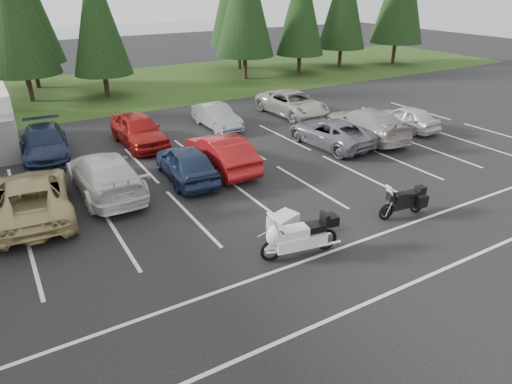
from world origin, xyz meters
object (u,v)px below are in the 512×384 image
at_px(car_near_6, 330,132).
at_px(car_far_4, 293,103).
at_px(touring_motorcycle, 300,233).
at_px(cargo_trailer, 283,223).
at_px(car_near_7, 365,123).
at_px(car_near_5, 221,153).
at_px(car_near_4, 186,163).
at_px(car_near_2, 31,197).
at_px(car_near_3, 105,174).
at_px(car_near_8, 406,118).
at_px(adventure_motorcycle, 403,199).
at_px(car_far_1, 45,143).
at_px(car_far_3, 217,116).
at_px(car_far_2, 139,130).

bearing_deg(car_near_6, car_far_4, -110.28).
xyz_separation_m(touring_motorcycle, cargo_trailer, (0.37, 1.46, -0.47)).
bearing_deg(car_near_7, car_near_5, 5.48).
bearing_deg(car_near_4, car_near_7, -173.43).
height_order(car_near_2, car_near_3, car_near_3).
bearing_deg(cargo_trailer, car_near_4, 83.33).
xyz_separation_m(car_near_4, touring_motorcycle, (0.68, -7.40, 0.04)).
bearing_deg(car_near_5, car_near_8, -178.61).
bearing_deg(adventure_motorcycle, car_near_4, 134.40).
bearing_deg(car_near_2, adventure_motorcycle, 154.24).
relative_size(car_near_6, car_far_1, 0.99).
xyz_separation_m(car_far_3, touring_motorcycle, (-3.82, -13.59, 0.14)).
distance_m(car_far_1, cargo_trailer, 13.31).
distance_m(car_near_6, adventure_motorcycle, 8.00).
relative_size(car_near_4, touring_motorcycle, 1.55).
height_order(car_near_2, cargo_trailer, car_near_2).
bearing_deg(car_near_6, cargo_trailer, 37.33).
height_order(car_far_4, touring_motorcycle, touring_motorcycle).
bearing_deg(car_far_2, cargo_trailer, -84.56).
relative_size(car_near_2, car_far_4, 1.04).
distance_m(car_near_4, touring_motorcycle, 7.44).
bearing_deg(car_far_3, car_near_3, -145.18).
height_order(car_near_6, car_far_3, car_near_6).
relative_size(car_near_3, car_far_1, 1.11).
relative_size(car_near_8, adventure_motorcycle, 1.81).
distance_m(car_near_7, cargo_trailer, 11.44).
bearing_deg(car_near_2, car_near_5, -170.82).
distance_m(car_near_6, car_near_7, 2.44).
height_order(car_near_6, car_far_4, car_far_4).
bearing_deg(car_far_4, car_near_6, -109.15).
xyz_separation_m(car_far_1, adventure_motorcycle, (10.28, -13.18, -0.06)).
height_order(car_near_2, car_near_8, car_near_2).
relative_size(car_far_3, adventure_motorcycle, 1.81).
distance_m(car_far_2, cargo_trailer, 11.49).
height_order(car_near_8, cargo_trailer, car_near_8).
height_order(car_near_3, car_near_5, car_near_3).
bearing_deg(car_far_3, adventure_motorcycle, -87.61).
distance_m(car_far_2, touring_motorcycle, 12.90).
xyz_separation_m(car_near_3, car_near_8, (17.04, -0.08, -0.13)).
relative_size(car_near_5, car_far_1, 0.95).
relative_size(car_near_5, adventure_motorcycle, 2.16).
bearing_deg(car_far_1, car_far_2, -0.99).
bearing_deg(car_far_2, adventure_motorcycle, -66.95).
relative_size(car_far_1, cargo_trailer, 3.51).
bearing_deg(car_near_4, car_far_1, -46.30).
relative_size(car_far_3, touring_motorcycle, 1.40).
height_order(car_near_3, car_near_6, car_near_3).
xyz_separation_m(car_near_7, car_far_3, (-6.09, 5.86, -0.15)).
height_order(car_far_2, adventure_motorcycle, car_far_2).
xyz_separation_m(car_near_3, touring_motorcycle, (4.03, -7.80, -0.02)).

